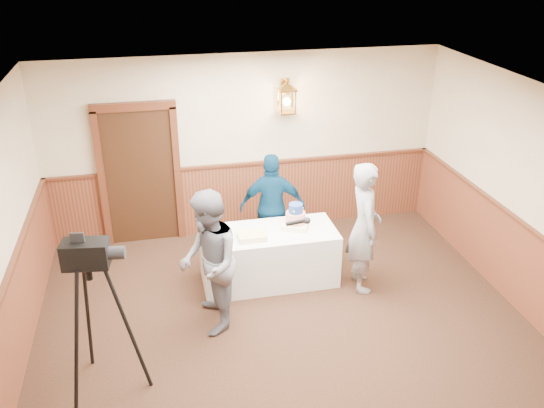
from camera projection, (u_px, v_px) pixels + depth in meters
The scene contains 10 objects.
ground at pixel (303, 373), 6.26m from camera, with size 7.00×7.00×0.00m, color black.
room_shell at pixel (290, 231), 6.00m from camera, with size 6.02×7.02×2.81m.
display_table at pixel (269, 256), 7.78m from camera, with size 1.80×0.80×0.75m, color white.
tiered_cake at pixel (295, 218), 7.69m from camera, with size 0.43×0.43×0.34m.
sheet_cake_yellow at pixel (252, 236), 7.44m from camera, with size 0.35×0.27×0.07m, color #E8D68A.
sheet_cake_green at pixel (214, 232), 7.54m from camera, with size 0.29×0.23×0.07m, color #AAD294.
interviewer at pixel (209, 263), 6.65m from camera, with size 1.50×0.87×1.77m.
baker at pixel (364, 227), 7.44m from camera, with size 0.65×0.43×1.78m, color gray.
assistant_p at pixel (273, 207), 8.20m from camera, with size 0.93×0.39×1.59m, color #092F4D.
tv_camera_rig at pixel (97, 327), 5.73m from camera, with size 0.69×0.64×1.76m.
Camera 1 is at (-1.37, -4.68, 4.35)m, focal length 38.00 mm.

